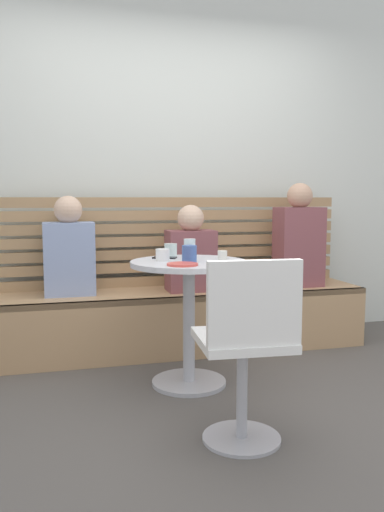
{
  "coord_description": "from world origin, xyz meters",
  "views": [
    {
      "loc": [
        -0.86,
        -2.35,
        1.1
      ],
      "look_at": [
        -0.06,
        0.66,
        0.75
      ],
      "focal_mm": 36.04,
      "sensor_mm": 36.0,
      "label": 1
    }
  ],
  "objects": [
    {
      "name": "ground",
      "position": [
        0.0,
        0.0,
        0.0
      ],
      "size": [
        8.0,
        8.0,
        0.0
      ],
      "primitive_type": "plane",
      "color": "#514C47"
    },
    {
      "name": "back_wall",
      "position": [
        0.0,
        1.64,
        1.45
      ],
      "size": [
        5.2,
        0.1,
        2.9
      ],
      "primitive_type": "cube",
      "color": "silver",
      "rests_on": "ground"
    },
    {
      "name": "booth_bench",
      "position": [
        0.0,
        1.2,
        0.22
      ],
      "size": [
        2.7,
        0.52,
        0.44
      ],
      "color": "tan",
      "rests_on": "ground"
    },
    {
      "name": "booth_backrest",
      "position": [
        0.0,
        1.44,
        0.78
      ],
      "size": [
        2.65,
        0.04,
        0.67
      ],
      "color": "#A68157",
      "rests_on": "booth_bench"
    },
    {
      "name": "cafe_table",
      "position": [
        -0.12,
        0.51,
        0.52
      ],
      "size": [
        0.68,
        0.68,
        0.74
      ],
      "color": "#ADADB2",
      "rests_on": "ground"
    },
    {
      "name": "white_chair",
      "position": [
        -0.07,
        -0.31,
        0.46
      ],
      "size": [
        0.43,
        0.43,
        0.85
      ],
      "color": "#ADADB2",
      "rests_on": "ground"
    },
    {
      "name": "person_adult",
      "position": [
        0.91,
        1.17,
        0.79
      ],
      "size": [
        0.34,
        0.22,
        0.78
      ],
      "color": "brown",
      "rests_on": "booth_bench"
    },
    {
      "name": "person_child_left",
      "position": [
        0.07,
        1.17,
        0.71
      ],
      "size": [
        0.34,
        0.22,
        0.62
      ],
      "color": "brown",
      "rests_on": "booth_bench"
    },
    {
      "name": "person_child_middle",
      "position": [
        -0.78,
        1.24,
        0.74
      ],
      "size": [
        0.34,
        0.22,
        0.68
      ],
      "color": "#8C9EC6",
      "rests_on": "booth_bench"
    },
    {
      "name": "cup_glass_tall",
      "position": [
        -0.09,
        0.61,
        0.8
      ],
      "size": [
        0.07,
        0.07,
        0.12
      ],
      "primitive_type": "cylinder",
      "color": "silver",
      "rests_on": "cafe_table"
    },
    {
      "name": "cup_ceramic_white",
      "position": [
        -0.27,
        0.54,
        0.78
      ],
      "size": [
        0.08,
        0.08,
        0.07
      ],
      "primitive_type": "cylinder",
      "color": "white",
      "rests_on": "cafe_table"
    },
    {
      "name": "cup_mug_blue",
      "position": [
        -0.13,
        0.45,
        0.79
      ],
      "size": [
        0.08,
        0.08,
        0.09
      ],
      "primitive_type": "cylinder",
      "color": "#3D5B9E",
      "rests_on": "cafe_table"
    },
    {
      "name": "cup_espresso_small",
      "position": [
        0.08,
        0.5,
        0.77
      ],
      "size": [
        0.06,
        0.06,
        0.05
      ],
      "primitive_type": "cylinder",
      "color": "silver",
      "rests_on": "cafe_table"
    },
    {
      "name": "cup_glass_short",
      "position": [
        -0.17,
        0.77,
        0.78
      ],
      "size": [
        0.08,
        0.08,
        0.08
      ],
      "primitive_type": "cylinder",
      "color": "silver",
      "rests_on": "cafe_table"
    },
    {
      "name": "plate_small",
      "position": [
        -0.2,
        0.32,
        0.75
      ],
      "size": [
        0.17,
        0.17,
        0.01
      ],
      "primitive_type": "cylinder",
      "color": "#DB4C42",
      "rests_on": "cafe_table"
    },
    {
      "name": "phone_on_table",
      "position": [
        -0.23,
        0.67,
        0.74
      ],
      "size": [
        0.16,
        0.12,
        0.01
      ],
      "primitive_type": "cube",
      "rotation": [
        0.0,
        0.0,
        1.13
      ],
      "color": "black",
      "rests_on": "cafe_table"
    }
  ]
}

